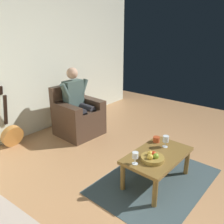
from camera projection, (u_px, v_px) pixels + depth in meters
ground_plane at (186, 202)px, 2.70m from camera, size 7.17×7.17×0.00m
wall_back at (25, 66)px, 4.05m from camera, size 5.65×0.06×2.51m
rug at (156, 180)px, 3.07m from camera, size 1.66×1.21×0.01m
armchair at (78, 117)px, 4.32m from camera, size 0.76×0.75×0.90m
person_seated at (78, 100)px, 4.19m from camera, size 0.62×0.57×1.23m
coffee_table at (157, 158)px, 2.95m from camera, size 0.94×0.58×0.40m
guitar at (12, 134)px, 3.90m from camera, size 0.36×0.28×1.01m
wine_glass_near at (135, 156)px, 2.68m from camera, size 0.07×0.07×0.15m
wine_glass_far at (166, 140)px, 3.07m from camera, size 0.08×0.08×0.16m
fruit_bowl at (152, 158)px, 2.78m from camera, size 0.28×0.28×0.11m
candle_jar at (156, 139)px, 3.22m from camera, size 0.09×0.09×0.08m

